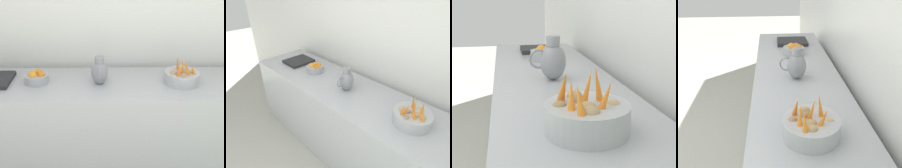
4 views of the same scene
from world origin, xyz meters
The scene contains 6 objects.
tile_wall_left centered at (-1.95, 0.33, 1.50)m, with size 0.10×8.19×3.00m, color white.
prep_counter centered at (-1.49, -0.17, 0.46)m, with size 0.70×2.99×0.92m, color #ADAFB5.
vegetable_colander centered at (-1.48, 0.44, 0.99)m, with size 0.31×0.31×0.23m.
orange_bowl centered at (-1.51, -0.86, 0.97)m, with size 0.21×0.21×0.11m.
metal_pitcher_tall centered at (-1.48, -0.29, 1.04)m, with size 0.21×0.15×0.25m.
counter_sink_basin centered at (-1.52, -1.24, 0.94)m, with size 0.34×0.30×0.04m, color #232326.
Camera 2 is at (-0.22, 0.88, 1.99)m, focal length 30.51 mm.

